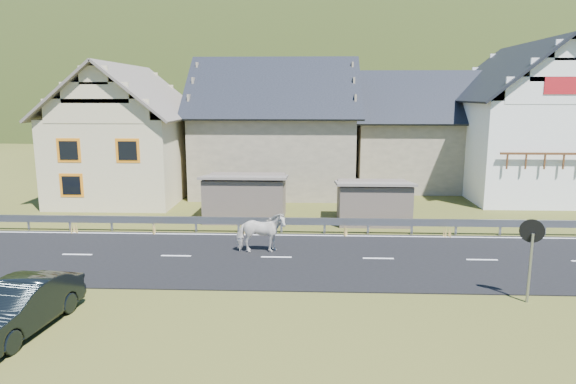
{
  "coord_description": "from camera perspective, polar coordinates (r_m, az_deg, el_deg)",
  "views": [
    {
      "loc": [
        1.26,
        -19.33,
        6.37
      ],
      "look_at": [
        0.36,
        2.44,
        2.19
      ],
      "focal_mm": 32.0,
      "sensor_mm": 36.0,
      "label": 1
    }
  ],
  "objects": [
    {
      "name": "mountain",
      "position": [
        201.1,
        3.43,
        3.3
      ],
      "size": [
        440.0,
        280.0,
        260.0
      ],
      "primitive_type": "ellipsoid",
      "color": "#20300F",
      "rests_on": "ground"
    },
    {
      "name": "conifer_patch",
      "position": [
        141.04,
        -21.47,
        9.97
      ],
      "size": [
        76.0,
        50.0,
        28.0
      ],
      "primitive_type": "ellipsoid",
      "color": "black",
      "rests_on": "ground"
    },
    {
      "name": "shed_right",
      "position": [
        26.09,
        9.46,
        -1.17
      ],
      "size": [
        3.8,
        2.9,
        2.2
      ],
      "primitive_type": "cube",
      "color": "#68594E",
      "rests_on": "ground"
    },
    {
      "name": "guardrail",
      "position": [
        23.77,
        -0.74,
        -3.29
      ],
      "size": [
        28.1,
        0.09,
        0.75
      ],
      "color": "#93969B",
      "rests_on": "ground"
    },
    {
      "name": "house_stone_a",
      "position": [
        34.45,
        -1.4,
        7.96
      ],
      "size": [
        10.8,
        9.8,
        8.9
      ],
      "color": "tan",
      "rests_on": "ground"
    },
    {
      "name": "house_stone_b",
      "position": [
        37.21,
        14.5,
        7.22
      ],
      "size": [
        9.8,
        8.8,
        8.1
      ],
      "color": "tan",
      "rests_on": "ground"
    },
    {
      "name": "shed_left",
      "position": [
        26.56,
        -4.72,
        -0.63
      ],
      "size": [
        4.3,
        3.3,
        2.4
      ],
      "primitive_type": "cube",
      "color": "#68594E",
      "rests_on": "ground"
    },
    {
      "name": "car",
      "position": [
        16.0,
        -27.71,
        -11.25
      ],
      "size": [
        1.95,
        4.33,
        1.38
      ],
      "primitive_type": "imported",
      "rotation": [
        0.0,
        0.0,
        -0.12
      ],
      "color": "black",
      "rests_on": "ground"
    },
    {
      "name": "ground",
      "position": [
        20.39,
        -1.3,
        -7.36
      ],
      "size": [
        160.0,
        160.0,
        0.0
      ],
      "primitive_type": "plane",
      "color": "#383E15",
      "rests_on": "ground"
    },
    {
      "name": "road",
      "position": [
        20.39,
        -1.3,
        -7.3
      ],
      "size": [
        60.0,
        7.0,
        0.04
      ],
      "primitive_type": "cube",
      "color": "black",
      "rests_on": "ground"
    },
    {
      "name": "house_white",
      "position": [
        36.07,
        25.01,
        7.77
      ],
      "size": [
        8.8,
        10.8,
        9.7
      ],
      "color": "white",
      "rests_on": "ground"
    },
    {
      "name": "house_cream",
      "position": [
        33.35,
        -17.5,
        6.89
      ],
      "size": [
        7.8,
        9.8,
        8.3
      ],
      "color": "beige",
      "rests_on": "ground"
    },
    {
      "name": "horse",
      "position": [
        20.78,
        -3.05,
        -4.51
      ],
      "size": [
        1.12,
        2.06,
        1.66
      ],
      "primitive_type": "imported",
      "rotation": [
        0.0,
        0.0,
        1.69
      ],
      "color": "beige",
      "rests_on": "road"
    },
    {
      "name": "lane_markings",
      "position": [
        20.38,
        -1.3,
        -7.24
      ],
      "size": [
        60.0,
        6.6,
        0.01
      ],
      "primitive_type": "cube",
      "color": "silver",
      "rests_on": "road"
    },
    {
      "name": "traffic_mirror",
      "position": [
        17.4,
        25.41,
        -5.02
      ],
      "size": [
        0.7,
        0.33,
        2.63
      ],
      "rotation": [
        0.0,
        0.0,
        -0.37
      ],
      "color": "#93969B",
      "rests_on": "ground"
    }
  ]
}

